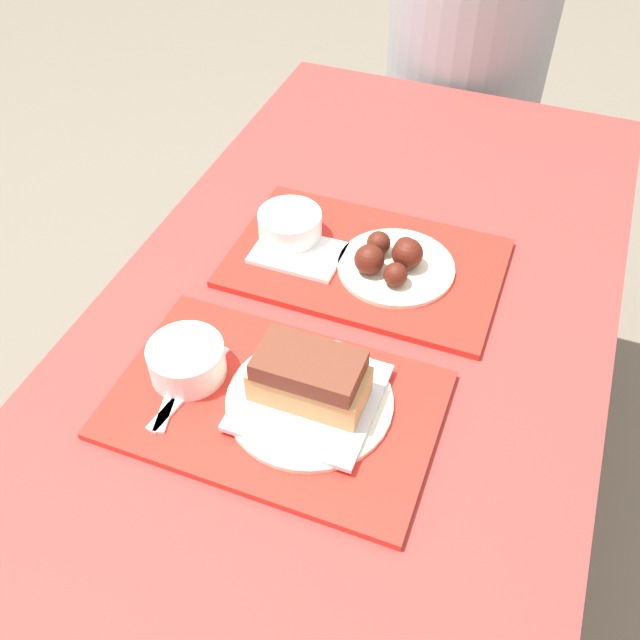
# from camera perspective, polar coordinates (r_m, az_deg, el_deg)

# --- Properties ---
(ground_plane) EXTENTS (12.00, 12.00, 0.00)m
(ground_plane) POSITION_cam_1_polar(r_m,az_deg,el_deg) (1.68, 1.13, -18.34)
(ground_plane) COLOR #706656
(picnic_table) EXTENTS (0.78, 1.63, 0.72)m
(picnic_table) POSITION_cam_1_polar(r_m,az_deg,el_deg) (1.15, 1.57, -4.45)
(picnic_table) COLOR maroon
(picnic_table) RESTS_ON ground_plane
(picnic_bench_far) EXTENTS (0.74, 0.28, 0.43)m
(picnic_bench_far) POSITION_cam_1_polar(r_m,az_deg,el_deg) (2.09, 11.28, 11.43)
(picnic_bench_far) COLOR maroon
(picnic_bench_far) RESTS_ON ground_plane
(tray_near) EXTENTS (0.44, 0.28, 0.01)m
(tray_near) POSITION_cam_1_polar(r_m,az_deg,el_deg) (0.99, -3.61, -6.77)
(tray_near) COLOR red
(tray_near) RESTS_ON picnic_table
(tray_far) EXTENTS (0.44, 0.28, 0.01)m
(tray_far) POSITION_cam_1_polar(r_m,az_deg,el_deg) (1.19, 3.67, 4.59)
(tray_far) COLOR red
(tray_far) RESTS_ON picnic_table
(bowl_coleslaw_near) EXTENTS (0.11, 0.11, 0.05)m
(bowl_coleslaw_near) POSITION_cam_1_polar(r_m,az_deg,el_deg) (1.01, -10.63, -3.08)
(bowl_coleslaw_near) COLOR white
(bowl_coleslaw_near) RESTS_ON tray_near
(brisket_sandwich_plate) EXTENTS (0.23, 0.23, 0.09)m
(brisket_sandwich_plate) POSITION_cam_1_polar(r_m,az_deg,el_deg) (0.95, -0.86, -5.38)
(brisket_sandwich_plate) COLOR beige
(brisket_sandwich_plate) RESTS_ON tray_near
(plastic_fork_near) EXTENTS (0.05, 0.17, 0.00)m
(plastic_fork_near) POSITION_cam_1_polar(r_m,az_deg,el_deg) (1.02, -11.47, -4.94)
(plastic_fork_near) COLOR white
(plastic_fork_near) RESTS_ON tray_near
(plastic_knife_near) EXTENTS (0.04, 0.17, 0.00)m
(plastic_knife_near) POSITION_cam_1_polar(r_m,az_deg,el_deg) (1.01, -10.38, -5.31)
(plastic_knife_near) COLOR white
(plastic_knife_near) RESTS_ON tray_near
(condiment_packet) EXTENTS (0.04, 0.03, 0.01)m
(condiment_packet) POSITION_cam_1_polar(r_m,az_deg,el_deg) (1.01, -2.19, -3.80)
(condiment_packet) COLOR #3F3F47
(condiment_packet) RESTS_ON tray_near
(bowl_coleslaw_far) EXTENTS (0.11, 0.11, 0.05)m
(bowl_coleslaw_far) POSITION_cam_1_polar(r_m,az_deg,el_deg) (1.21, -2.43, 7.64)
(bowl_coleslaw_far) COLOR white
(bowl_coleslaw_far) RESTS_ON tray_far
(wings_plate_far) EXTENTS (0.19, 0.19, 0.06)m
(wings_plate_far) POSITION_cam_1_polar(r_m,az_deg,el_deg) (1.16, 5.89, 4.77)
(wings_plate_far) COLOR beige
(wings_plate_far) RESTS_ON tray_far
(napkin_far) EXTENTS (0.15, 0.10, 0.01)m
(napkin_far) POSITION_cam_1_polar(r_m,az_deg,el_deg) (1.19, -1.77, 5.39)
(napkin_far) COLOR white
(napkin_far) RESTS_ON tray_far
(person_seated_across) EXTENTS (0.40, 0.40, 0.72)m
(person_seated_across) POSITION_cam_1_polar(r_m,az_deg,el_deg) (1.92, 11.83, 20.66)
(person_seated_across) COLOR #9E9EA3
(person_seated_across) RESTS_ON picnic_bench_far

